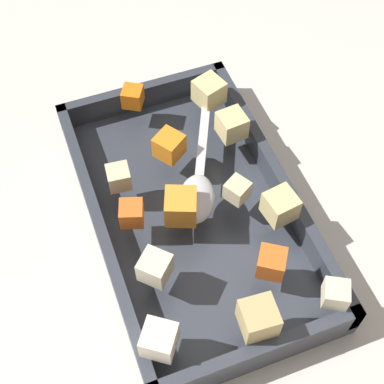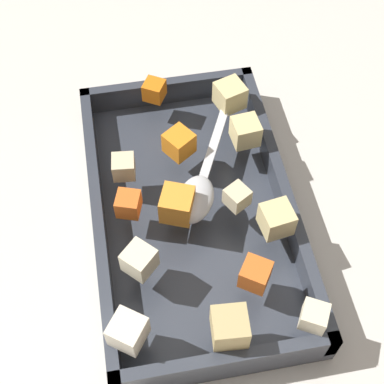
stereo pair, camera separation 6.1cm
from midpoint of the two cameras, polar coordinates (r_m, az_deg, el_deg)
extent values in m
plane|color=beige|center=(0.66, 0.93, -2.88)|extent=(4.00, 4.00, 0.00)
cube|color=#333842|center=(0.65, 2.67, -2.73)|extent=(0.37, 0.22, 0.01)
cube|color=#333842|center=(0.65, 11.68, -0.18)|extent=(0.37, 0.01, 0.03)
cube|color=#333842|center=(0.62, -6.60, -3.00)|extent=(0.37, 0.01, 0.03)
cube|color=#333842|center=(0.56, 6.65, -16.91)|extent=(0.01, 0.22, 0.03)
cube|color=#333842|center=(0.74, -0.11, 9.99)|extent=(0.01, 0.22, 0.03)
cube|color=orange|center=(0.59, 1.72, -1.44)|extent=(0.04, 0.04, 0.03)
cube|color=orange|center=(0.59, -3.54, -1.42)|extent=(0.03, 0.03, 0.02)
cube|color=orange|center=(0.70, -1.24, 10.03)|extent=(0.03, 0.03, 0.02)
cube|color=orange|center=(0.64, 1.40, 4.74)|extent=(0.04, 0.04, 0.03)
cube|color=orange|center=(0.56, 9.49, -8.40)|extent=(0.04, 0.04, 0.03)
cube|color=beige|center=(0.56, -2.23, -7.10)|extent=(0.04, 0.04, 0.03)
cube|color=beige|center=(0.62, -4.14, 2.34)|extent=(0.03, 0.03, 0.02)
cube|color=beige|center=(0.60, 7.41, -0.71)|extent=(0.03, 0.03, 0.02)
cube|color=#E0CC89|center=(0.59, 11.39, -2.93)|extent=(0.03, 0.03, 0.03)
cube|color=beige|center=(0.56, 15.29, -12.22)|extent=(0.03, 0.03, 0.02)
cube|color=#E0CC89|center=(0.65, 8.04, 5.86)|extent=(0.03, 0.03, 0.03)
cube|color=tan|center=(0.53, 7.14, -13.58)|extent=(0.04, 0.04, 0.03)
cube|color=#E0CC89|center=(0.69, 6.37, 9.46)|extent=(0.04, 0.04, 0.03)
cube|color=silver|center=(0.53, -3.14, -14.07)|extent=(0.04, 0.04, 0.03)
ellipsoid|color=silver|center=(0.60, 3.21, -0.94)|extent=(0.07, 0.06, 0.02)
cube|color=silver|center=(0.67, 5.24, 5.86)|extent=(0.13, 0.07, 0.01)
camera|label=1|loc=(0.03, -87.13, 4.26)|focal=53.15mm
camera|label=2|loc=(0.03, 92.87, -4.26)|focal=53.15mm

